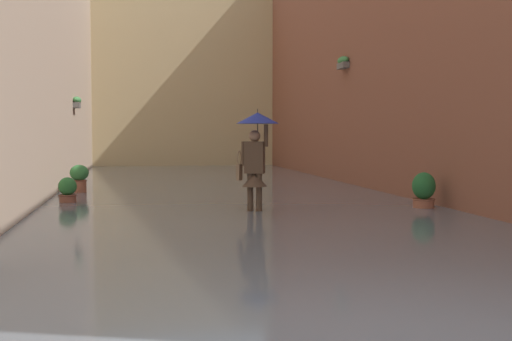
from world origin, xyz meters
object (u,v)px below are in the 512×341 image
Objects in this scene: person_wading at (256,146)px; potted_plant_near_right at (68,192)px; potted_plant_far_right at (79,178)px; potted_plant_near_left at (424,192)px.

person_wading is 3.22× the size of potted_plant_near_right.
potted_plant_far_right is 1.23× the size of potted_plant_near_right.
person_wading is at bearing -0.51° from potted_plant_near_left.
potted_plant_far_right is at bearing -52.22° from person_wading.
potted_plant_far_right is (3.82, -4.93, -0.93)m from person_wading.
potted_plant_near_right is at bearing -17.69° from potted_plant_near_left.
potted_plant_near_left is at bearing 179.49° from person_wading.
person_wading is at bearing 148.92° from potted_plant_near_right.
potted_plant_near_left is at bearing 162.31° from potted_plant_near_right.
potted_plant_near_left is (-7.35, 4.96, -0.04)m from potted_plant_far_right.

